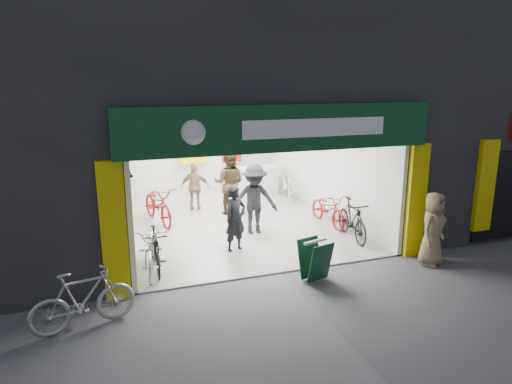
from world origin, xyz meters
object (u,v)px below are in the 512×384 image
bike_right_front (352,220)px  parked_bike (83,299)px  pedestrian_near (433,229)px  sandwich_board (315,259)px  bike_left_front (151,247)px

bike_right_front → parked_bike: bearing=-151.9°
pedestrian_near → bike_right_front: bearing=84.5°
pedestrian_near → sandwich_board: (-2.77, 0.10, -0.36)m
bike_left_front → pedestrian_near: 6.05m
parked_bike → pedestrian_near: (7.12, 0.31, 0.31)m
pedestrian_near → sandwich_board: 2.79m
sandwich_board → parked_bike: bearing=171.4°
bike_left_front → sandwich_board: bike_left_front is taller
pedestrian_near → sandwich_board: size_ratio=1.98×
bike_right_front → sandwich_board: size_ratio=2.12×
parked_bike → pedestrian_near: 7.14m
bike_left_front → bike_right_front: bearing=10.8°
parked_bike → bike_right_front: bearing=-83.1°
bike_left_front → sandwich_board: bearing=-20.0°
bike_right_front → sandwich_board: bearing=-128.3°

